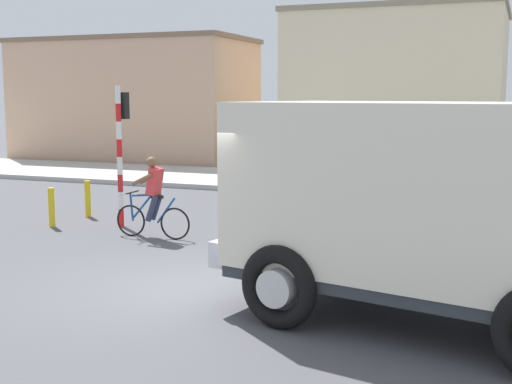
{
  "coord_description": "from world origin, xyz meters",
  "views": [
    {
      "loc": [
        4.78,
        -9.31,
        2.99
      ],
      "look_at": [
        0.16,
        2.5,
        1.2
      ],
      "focal_mm": 48.34,
      "sensor_mm": 36.0,
      "label": 1
    }
  ],
  "objects_px": {
    "bollard_far": "(88,199)",
    "truck_foreground": "(436,199)",
    "cyclist": "(153,198)",
    "traffic_light_pole": "(121,136)",
    "bollard_near": "(52,207)"
  },
  "relations": [
    {
      "from": "truck_foreground",
      "to": "traffic_light_pole",
      "type": "relative_size",
      "value": 1.82
    },
    {
      "from": "cyclist",
      "to": "traffic_light_pole",
      "type": "distance_m",
      "value": 2.04
    },
    {
      "from": "bollard_far",
      "to": "truck_foreground",
      "type": "bearing_deg",
      "value": -29.81
    },
    {
      "from": "traffic_light_pole",
      "to": "cyclist",
      "type": "bearing_deg",
      "value": -35.42
    },
    {
      "from": "cyclist",
      "to": "bollard_near",
      "type": "height_order",
      "value": "cyclist"
    },
    {
      "from": "truck_foreground",
      "to": "cyclist",
      "type": "relative_size",
      "value": 3.36
    },
    {
      "from": "traffic_light_pole",
      "to": "bollard_near",
      "type": "height_order",
      "value": "traffic_light_pole"
    },
    {
      "from": "cyclist",
      "to": "traffic_light_pole",
      "type": "xyz_separation_m",
      "value": [
        -1.34,
        0.95,
        1.2
      ]
    },
    {
      "from": "cyclist",
      "to": "traffic_light_pole",
      "type": "height_order",
      "value": "traffic_light_pole"
    },
    {
      "from": "truck_foreground",
      "to": "cyclist",
      "type": "distance_m",
      "value": 7.12
    },
    {
      "from": "traffic_light_pole",
      "to": "bollard_near",
      "type": "distance_m",
      "value": 2.28
    },
    {
      "from": "cyclist",
      "to": "bollard_far",
      "type": "relative_size",
      "value": 1.92
    },
    {
      "from": "traffic_light_pole",
      "to": "bollard_near",
      "type": "xyz_separation_m",
      "value": [
        -1.45,
        -0.7,
        -1.62
      ]
    },
    {
      "from": "truck_foreground",
      "to": "bollard_near",
      "type": "bearing_deg",
      "value": 157.39
    },
    {
      "from": "cyclist",
      "to": "bollard_near",
      "type": "distance_m",
      "value": 2.83
    }
  ]
}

